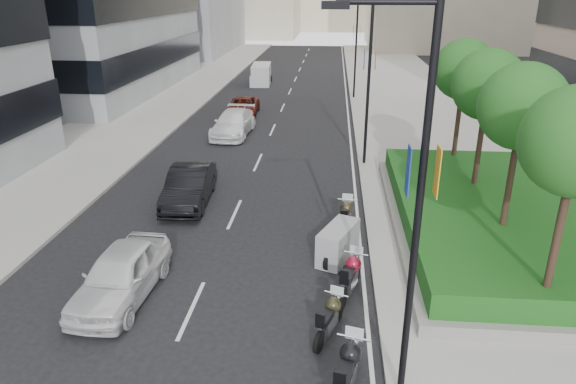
# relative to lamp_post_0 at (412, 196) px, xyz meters

# --- Properties ---
(sidewalk_right) EXTENTS (10.00, 100.00, 0.15)m
(sidewalk_right) POSITION_rel_lamp_post_0_xyz_m (4.86, 29.00, -4.99)
(sidewalk_right) COLOR #9E9B93
(sidewalk_right) RESTS_ON ground
(sidewalk_left) EXTENTS (8.00, 100.00, 0.15)m
(sidewalk_left) POSITION_rel_lamp_post_0_xyz_m (-16.14, 29.00, -4.99)
(sidewalk_left) COLOR #9E9B93
(sidewalk_left) RESTS_ON ground
(lane_edge) EXTENTS (0.12, 100.00, 0.01)m
(lane_edge) POSITION_rel_lamp_post_0_xyz_m (-0.44, 29.00, -5.06)
(lane_edge) COLOR silver
(lane_edge) RESTS_ON ground
(lane_centre) EXTENTS (0.12, 100.00, 0.01)m
(lane_centre) POSITION_rel_lamp_post_0_xyz_m (-5.64, 29.00, -5.06)
(lane_centre) COLOR silver
(lane_centre) RESTS_ON ground
(planter) EXTENTS (10.00, 14.00, 0.40)m
(planter) POSITION_rel_lamp_post_0_xyz_m (5.86, 9.00, -4.72)
(planter) COLOR gray
(planter) RESTS_ON sidewalk_right
(hedge) EXTENTS (9.40, 13.40, 0.80)m
(hedge) POSITION_rel_lamp_post_0_xyz_m (5.86, 9.00, -4.12)
(hedge) COLOR #185016
(hedge) RESTS_ON planter
(tree_1) EXTENTS (2.80, 2.80, 6.30)m
(tree_1) POSITION_rel_lamp_post_0_xyz_m (4.36, 7.00, 0.36)
(tree_1) COLOR #332319
(tree_1) RESTS_ON planter
(tree_2) EXTENTS (2.80, 2.80, 6.30)m
(tree_2) POSITION_rel_lamp_post_0_xyz_m (4.36, 11.00, 0.36)
(tree_2) COLOR #332319
(tree_2) RESTS_ON planter
(tree_3) EXTENTS (2.80, 2.80, 6.30)m
(tree_3) POSITION_rel_lamp_post_0_xyz_m (4.36, 15.00, 0.36)
(tree_3) COLOR #332319
(tree_3) RESTS_ON planter
(lamp_post_0) EXTENTS (2.34, 0.45, 9.00)m
(lamp_post_0) POSITION_rel_lamp_post_0_xyz_m (0.00, 0.00, 0.00)
(lamp_post_0) COLOR black
(lamp_post_0) RESTS_ON ground
(lamp_post_1) EXTENTS (2.34, 0.45, 9.00)m
(lamp_post_1) POSITION_rel_lamp_post_0_xyz_m (0.00, 17.00, 0.00)
(lamp_post_1) COLOR black
(lamp_post_1) RESTS_ON ground
(lamp_post_2) EXTENTS (2.34, 0.45, 9.00)m
(lamp_post_2) POSITION_rel_lamp_post_0_xyz_m (0.00, 35.00, 0.00)
(lamp_post_2) COLOR black
(lamp_post_2) RESTS_ON ground
(motorcycle_2) EXTENTS (0.90, 2.40, 1.22)m
(motorcycle_2) POSITION_rel_lamp_post_0_xyz_m (-1.09, -0.02, -4.42)
(motorcycle_2) COLOR black
(motorcycle_2) RESTS_ON ground
(motorcycle_3) EXTENTS (0.93, 2.02, 1.05)m
(motorcycle_3) POSITION_rel_lamp_post_0_xyz_m (-1.53, 2.17, -4.50)
(motorcycle_3) COLOR black
(motorcycle_3) RESTS_ON ground
(motorcycle_4) EXTENTS (0.93, 2.27, 1.16)m
(motorcycle_4) POSITION_rel_lamp_post_0_xyz_m (-0.90, 4.32, -4.45)
(motorcycle_4) COLOR black
(motorcycle_4) RESTS_ON ground
(motorcycle_5) EXTENTS (1.56, 2.23, 1.25)m
(motorcycle_5) POSITION_rel_lamp_post_0_xyz_m (-1.29, 6.47, -4.44)
(motorcycle_5) COLOR black
(motorcycle_5) RESTS_ON ground
(motorcycle_6) EXTENTS (0.78, 2.35, 1.17)m
(motorcycle_6) POSITION_rel_lamp_post_0_xyz_m (-0.99, 8.70, -4.44)
(motorcycle_6) COLOR black
(motorcycle_6) RESTS_ON ground
(car_a) EXTENTS (2.11, 4.74, 1.58)m
(car_a) POSITION_rel_lamp_post_0_xyz_m (-7.92, 3.49, -4.27)
(car_a) COLOR white
(car_a) RESTS_ON ground
(car_b) EXTENTS (2.01, 4.97, 1.60)m
(car_b) POSITION_rel_lamp_post_0_xyz_m (-7.83, 11.01, -4.26)
(car_b) COLOR black
(car_b) RESTS_ON ground
(car_c) EXTENTS (2.43, 5.48, 1.56)m
(car_c) POSITION_rel_lamp_post_0_xyz_m (-8.02, 22.45, -4.28)
(car_c) COLOR white
(car_c) RESTS_ON ground
(car_d) EXTENTS (2.39, 4.80, 1.31)m
(car_d) POSITION_rel_lamp_post_0_xyz_m (-8.35, 28.09, -4.41)
(car_d) COLOR #61130B
(car_d) RESTS_ON ground
(delivery_van) EXTENTS (2.07, 4.70, 1.92)m
(delivery_van) POSITION_rel_lamp_post_0_xyz_m (-8.82, 41.58, -4.17)
(delivery_van) COLOR silver
(delivery_van) RESTS_ON ground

